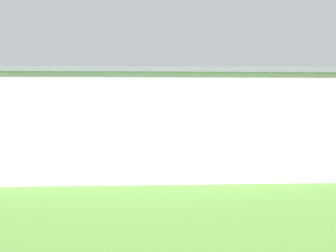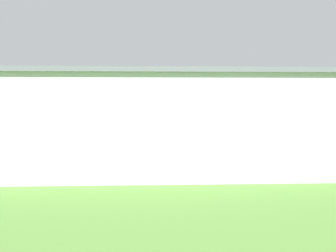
{
  "view_description": "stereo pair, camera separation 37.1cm",
  "coord_description": "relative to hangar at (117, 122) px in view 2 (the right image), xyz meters",
  "views": [
    {
      "loc": [
        2.3,
        71.87,
        5.65
      ],
      "look_at": [
        -0.58,
        14.05,
        2.34
      ],
      "focal_mm": 48.9,
      "sensor_mm": 36.0,
      "label": 1
    },
    {
      "loc": [
        1.93,
        71.89,
        5.65
      ],
      "look_at": [
        -0.58,
        14.05,
        2.34
      ],
      "focal_mm": 48.9,
      "sensor_mm": 36.0,
      "label": 2
    }
  ],
  "objects": [
    {
      "name": "biplane",
      "position": [
        -7.97,
        -34.88,
        -1.2
      ],
      "size": [
        8.13,
        8.85,
        4.18
      ],
      "color": "silver"
    },
    {
      "name": "hangar",
      "position": [
        0.0,
        0.0,
        0.0
      ],
      "size": [
        32.49,
        11.89,
        7.84
      ],
      "color": "silver",
      "rests_on": "ground_plane"
    },
    {
      "name": "windsock",
      "position": [
        1.03,
        -32.86,
        1.16
      ],
      "size": [
        1.46,
        1.24,
        5.78
      ],
      "color": "silver",
      "rests_on": "ground_plane"
    },
    {
      "name": "person_at_fence_line",
      "position": [
        -14.26,
        -14.96,
        -3.04
      ],
      "size": [
        0.53,
        0.53,
        1.76
      ],
      "color": "orange",
      "rests_on": "ground_plane"
    },
    {
      "name": "person_watching_takeoff",
      "position": [
        -13.94,
        -11.95,
        -3.07
      ],
      "size": [
        0.51,
        0.51,
        1.72
      ],
      "color": "orange",
      "rests_on": "ground_plane"
    },
    {
      "name": "ground_plane",
      "position": [
        -4.38,
        -36.43,
        -3.93
      ],
      "size": [
        400.0,
        400.0,
        0.0
      ],
      "primitive_type": "plane",
      "color": "#568438"
    }
  ]
}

